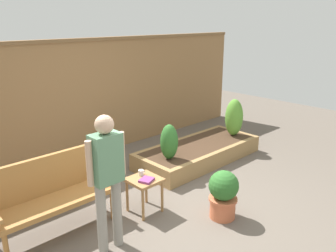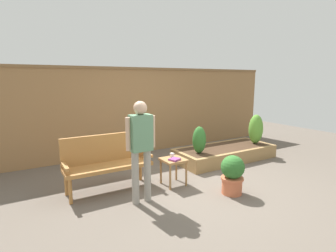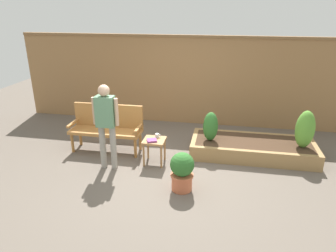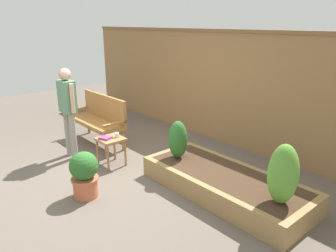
{
  "view_description": "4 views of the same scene",
  "coord_description": "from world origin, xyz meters",
  "px_view_note": "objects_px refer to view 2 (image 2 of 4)",
  "views": [
    {
      "loc": [
        -2.9,
        -2.9,
        2.49
      ],
      "look_at": [
        0.5,
        0.68,
        0.94
      ],
      "focal_mm": 37.0,
      "sensor_mm": 36.0,
      "label": 1
    },
    {
      "loc": [
        -2.66,
        -3.53,
        1.87
      ],
      "look_at": [
        -0.04,
        0.92,
        0.95
      ],
      "focal_mm": 28.26,
      "sensor_mm": 36.0,
      "label": 2
    },
    {
      "loc": [
        0.91,
        -4.77,
        2.78
      ],
      "look_at": [
        -0.07,
        0.44,
        0.71
      ],
      "focal_mm": 32.94,
      "sensor_mm": 36.0,
      "label": 3
    },
    {
      "loc": [
        4.05,
        -2.27,
        2.29
      ],
      "look_at": [
        0.22,
        1.09,
        0.64
      ],
      "focal_mm": 34.69,
      "sensor_mm": 36.0,
      "label": 4
    }
  ],
  "objects_px": {
    "cup_on_table": "(172,155)",
    "person_by_bench": "(141,143)",
    "garden_bench": "(107,158)",
    "shrub_far_corner": "(256,129)",
    "side_table": "(173,163)",
    "shrub_near_bench": "(199,140)",
    "potted_boxwood": "(232,174)",
    "book_on_table": "(175,159)"
  },
  "relations": [
    {
      "from": "book_on_table",
      "to": "garden_bench",
      "type": "bearing_deg",
      "value": 132.85
    },
    {
      "from": "side_table",
      "to": "person_by_bench",
      "type": "relative_size",
      "value": 0.31
    },
    {
      "from": "cup_on_table",
      "to": "shrub_near_bench",
      "type": "xyz_separation_m",
      "value": [
        0.96,
        0.47,
        0.07
      ]
    },
    {
      "from": "side_table",
      "to": "book_on_table",
      "type": "relative_size",
      "value": 2.73
    },
    {
      "from": "garden_bench",
      "to": "book_on_table",
      "type": "distance_m",
      "value": 1.16
    },
    {
      "from": "shrub_near_bench",
      "to": "cup_on_table",
      "type": "bearing_deg",
      "value": -154.1
    },
    {
      "from": "garden_bench",
      "to": "book_on_table",
      "type": "height_order",
      "value": "garden_bench"
    },
    {
      "from": "book_on_table",
      "to": "potted_boxwood",
      "type": "bearing_deg",
      "value": -69.33
    },
    {
      "from": "side_table",
      "to": "book_on_table",
      "type": "distance_m",
      "value": 0.13
    },
    {
      "from": "book_on_table",
      "to": "person_by_bench",
      "type": "relative_size",
      "value": 0.11
    },
    {
      "from": "cup_on_table",
      "to": "person_by_bench",
      "type": "distance_m",
      "value": 1.01
    },
    {
      "from": "book_on_table",
      "to": "potted_boxwood",
      "type": "height_order",
      "value": "potted_boxwood"
    },
    {
      "from": "side_table",
      "to": "shrub_near_bench",
      "type": "relative_size",
      "value": 0.82
    },
    {
      "from": "shrub_near_bench",
      "to": "shrub_far_corner",
      "type": "xyz_separation_m",
      "value": [
        1.73,
        0.0,
        0.07
      ]
    },
    {
      "from": "side_table",
      "to": "book_on_table",
      "type": "height_order",
      "value": "book_on_table"
    },
    {
      "from": "shrub_near_bench",
      "to": "shrub_far_corner",
      "type": "bearing_deg",
      "value": 0.0
    },
    {
      "from": "book_on_table",
      "to": "shrub_near_bench",
      "type": "bearing_deg",
      "value": 10.8
    },
    {
      "from": "cup_on_table",
      "to": "potted_boxwood",
      "type": "bearing_deg",
      "value": -56.53
    },
    {
      "from": "side_table",
      "to": "book_on_table",
      "type": "xyz_separation_m",
      "value": [
        -0.03,
        -0.08,
        0.1
      ]
    },
    {
      "from": "side_table",
      "to": "shrub_near_bench",
      "type": "bearing_deg",
      "value": 29.82
    },
    {
      "from": "side_table",
      "to": "garden_bench",
      "type": "bearing_deg",
      "value": 158.5
    },
    {
      "from": "garden_bench",
      "to": "cup_on_table",
      "type": "distance_m",
      "value": 1.16
    },
    {
      "from": "potted_boxwood",
      "to": "shrub_far_corner",
      "type": "distance_m",
      "value": 2.52
    },
    {
      "from": "person_by_bench",
      "to": "shrub_far_corner",
      "type": "bearing_deg",
      "value": 14.47
    },
    {
      "from": "book_on_table",
      "to": "potted_boxwood",
      "type": "xyz_separation_m",
      "value": [
        0.66,
        -0.73,
        -0.15
      ]
    },
    {
      "from": "cup_on_table",
      "to": "book_on_table",
      "type": "bearing_deg",
      "value": -108.48
    },
    {
      "from": "shrub_near_bench",
      "to": "shrub_far_corner",
      "type": "distance_m",
      "value": 1.73
    },
    {
      "from": "garden_bench",
      "to": "person_by_bench",
      "type": "xyz_separation_m",
      "value": [
        0.3,
        -0.76,
        0.39
      ]
    },
    {
      "from": "side_table",
      "to": "shrub_far_corner",
      "type": "relative_size",
      "value": 0.67
    },
    {
      "from": "cup_on_table",
      "to": "person_by_bench",
      "type": "height_order",
      "value": "person_by_bench"
    },
    {
      "from": "book_on_table",
      "to": "shrub_far_corner",
      "type": "height_order",
      "value": "shrub_far_corner"
    },
    {
      "from": "shrub_near_bench",
      "to": "person_by_bench",
      "type": "xyz_separation_m",
      "value": [
        -1.77,
        -0.9,
        0.34
      ]
    },
    {
      "from": "side_table",
      "to": "cup_on_table",
      "type": "distance_m",
      "value": 0.16
    },
    {
      "from": "shrub_near_bench",
      "to": "shrub_far_corner",
      "type": "relative_size",
      "value": 0.81
    },
    {
      "from": "garden_bench",
      "to": "shrub_far_corner",
      "type": "height_order",
      "value": "shrub_far_corner"
    },
    {
      "from": "shrub_near_bench",
      "to": "person_by_bench",
      "type": "bearing_deg",
      "value": -152.99
    },
    {
      "from": "side_table",
      "to": "person_by_bench",
      "type": "xyz_separation_m",
      "value": [
        -0.78,
        -0.33,
        0.54
      ]
    },
    {
      "from": "side_table",
      "to": "shrub_near_bench",
      "type": "height_order",
      "value": "shrub_near_bench"
    },
    {
      "from": "garden_bench",
      "to": "shrub_far_corner",
      "type": "relative_size",
      "value": 2.0
    },
    {
      "from": "person_by_bench",
      "to": "garden_bench",
      "type": "bearing_deg",
      "value": 111.63
    },
    {
      "from": "cup_on_table",
      "to": "person_by_bench",
      "type": "bearing_deg",
      "value": -151.69
    },
    {
      "from": "book_on_table",
      "to": "shrub_far_corner",
      "type": "bearing_deg",
      "value": -8.33
    }
  ]
}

